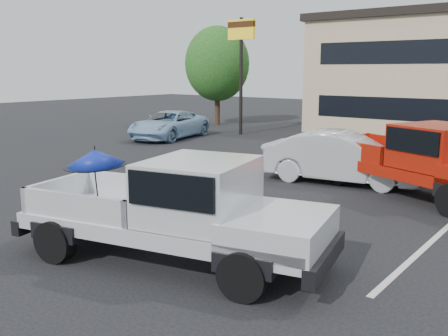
# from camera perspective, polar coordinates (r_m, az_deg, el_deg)

# --- Properties ---
(ground) EXTENTS (90.00, 90.00, 0.00)m
(ground) POSITION_cam_1_polar(r_m,az_deg,el_deg) (9.81, 0.80, -8.89)
(ground) COLOR black
(ground) RESTS_ON ground
(stripe_left) EXTENTS (0.12, 5.00, 0.01)m
(stripe_left) POSITION_cam_1_polar(r_m,az_deg,el_deg) (13.11, -4.36, -3.73)
(stripe_left) COLOR silver
(stripe_left) RESTS_ON ground
(stripe_right) EXTENTS (0.12, 5.00, 0.01)m
(stripe_right) POSITION_cam_1_polar(r_m,az_deg,el_deg) (10.25, 21.61, -8.78)
(stripe_right) COLOR silver
(stripe_right) RESTS_ON ground
(motel_sign) EXTENTS (1.60, 0.22, 6.00)m
(motel_sign) POSITION_cam_1_polar(r_m,az_deg,el_deg) (26.45, 1.98, 13.93)
(motel_sign) COLOR black
(motel_sign) RESTS_ON ground
(tree_left) EXTENTS (3.96, 3.96, 6.02)m
(tree_left) POSITION_cam_1_polar(r_m,az_deg,el_deg) (31.23, -0.78, 11.81)
(tree_left) COLOR #332114
(tree_left) RESTS_ON ground
(silver_pickup) EXTENTS (5.99, 3.21, 2.06)m
(silver_pickup) POSITION_cam_1_polar(r_m,az_deg,el_deg) (8.66, -4.27, -4.35)
(silver_pickup) COLOR black
(silver_pickup) RESTS_ON ground
(red_pickup) EXTENTS (6.35, 4.17, 1.98)m
(red_pickup) POSITION_cam_1_polar(r_m,az_deg,el_deg) (14.16, 22.52, 1.03)
(red_pickup) COLOR black
(red_pickup) RESTS_ON ground
(silver_sedan) EXTENTS (4.91, 2.40, 1.55)m
(silver_sedan) POSITION_cam_1_polar(r_m,az_deg,el_deg) (15.42, 13.39, 1.19)
(silver_sedan) COLOR silver
(silver_sedan) RESTS_ON ground
(blue_suv) EXTENTS (3.17, 5.23, 1.36)m
(blue_suv) POSITION_cam_1_polar(r_m,az_deg,el_deg) (25.11, -6.30, 4.94)
(blue_suv) COLOR #90B6D7
(blue_suv) RESTS_ON ground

